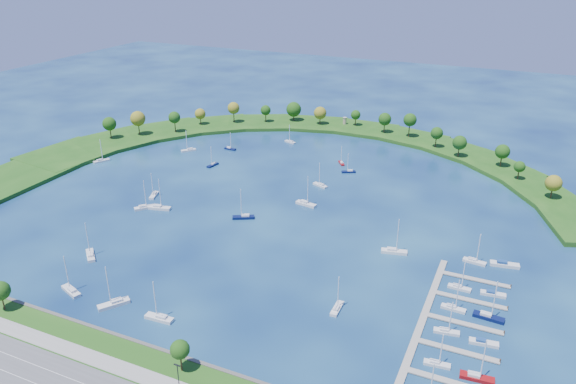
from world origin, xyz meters
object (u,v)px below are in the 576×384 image
at_px(moored_boat_1, 341,162).
at_px(moored_boat_11, 101,160).
at_px(moored_boat_18, 71,290).
at_px(docked_boat_8, 459,287).
at_px(moored_boat_8, 306,203).
at_px(harbor_tower, 345,121).
at_px(moored_boat_7, 213,164).
at_px(dock_system, 445,333).
at_px(moored_boat_4, 90,255).
at_px(docked_boat_7, 488,316).
at_px(moored_boat_2, 189,150).
at_px(docked_boat_5, 483,342).
at_px(moored_boat_12, 337,308).
at_px(moored_boat_17, 290,141).
at_px(docked_boat_6, 453,307).
at_px(docked_boat_2, 437,363).
at_px(docked_boat_11, 504,264).
at_px(moored_boat_9, 159,317).
at_px(moored_boat_3, 394,251).
at_px(docked_boat_10, 474,261).
at_px(moored_boat_16, 320,185).
at_px(docked_boat_3, 477,377).
at_px(docked_boat_9, 493,294).
at_px(moored_boat_14, 145,207).
at_px(moored_boat_15, 159,207).
at_px(moored_boat_6, 244,216).
at_px(moored_boat_5, 230,148).
at_px(docked_boat_4, 446,331).
at_px(moored_boat_10, 114,303).

relative_size(moored_boat_1, moored_boat_11, 0.76).
height_order(moored_boat_18, docked_boat_8, moored_boat_18).
xyz_separation_m(moored_boat_8, moored_boat_18, (-44.20, -93.47, -0.02)).
xyz_separation_m(harbor_tower, moored_boat_7, (-40.16, -92.21, -3.37)).
height_order(dock_system, moored_boat_4, moored_boat_4).
bearing_deg(docked_boat_7, moored_boat_18, -157.32).
relative_size(moored_boat_2, docked_boat_8, 1.09).
bearing_deg(docked_boat_5, moored_boat_8, 134.57).
height_order(moored_boat_11, moored_boat_18, moored_boat_18).
height_order(moored_boat_12, moored_boat_17, moored_boat_12).
bearing_deg(moored_boat_1, dock_system, 176.89).
relative_size(moored_boat_17, docked_boat_6, 0.96).
bearing_deg(docked_boat_2, docked_boat_11, 72.86).
distance_m(moored_boat_9, docked_boat_8, 96.99).
height_order(moored_boat_3, docked_boat_2, moored_boat_3).
bearing_deg(docked_boat_10, moored_boat_1, 142.32).
bearing_deg(harbor_tower, moored_boat_16, -77.83).
bearing_deg(moored_boat_7, moored_boat_2, -110.15).
xyz_separation_m(moored_boat_12, docked_boat_3, (43.46, -13.45, 0.04)).
xyz_separation_m(docked_boat_3, docked_boat_9, (-0.02, 41.80, -0.34)).
relative_size(moored_boat_8, moored_boat_14, 1.07).
relative_size(moored_boat_3, docked_boat_5, 1.67).
bearing_deg(moored_boat_9, moored_boat_18, -3.07).
distance_m(moored_boat_8, moored_boat_15, 63.47).
distance_m(moored_boat_4, docked_boat_8, 130.41).
bearing_deg(docked_boat_3, moored_boat_6, 145.86).
bearing_deg(docked_boat_6, docked_boat_2, -86.85).
bearing_deg(moored_boat_18, docked_boat_8, -134.78).
relative_size(moored_boat_14, docked_boat_5, 1.56).
distance_m(moored_boat_2, docked_boat_7, 190.63).
height_order(moored_boat_18, docked_boat_5, moored_boat_18).
bearing_deg(moored_boat_8, moored_boat_9, -85.96).
bearing_deg(moored_boat_12, moored_boat_9, 118.08).
relative_size(moored_boat_4, moored_boat_9, 1.00).
bearing_deg(moored_boat_15, moored_boat_3, -10.67).
bearing_deg(moored_boat_15, moored_boat_5, 84.18).
distance_m(moored_boat_9, docked_boat_4, 85.57).
xyz_separation_m(docked_boat_7, docked_boat_8, (-10.47, 12.70, -0.08)).
height_order(docked_boat_8, docked_boat_9, docked_boat_8).
bearing_deg(docked_boat_10, moored_boat_10, -137.17).
bearing_deg(docked_boat_7, moored_boat_11, 168.60).
height_order(moored_boat_10, moored_boat_16, moored_boat_10).
distance_m(moored_boat_5, moored_boat_18, 145.10).
height_order(moored_boat_12, docked_boat_2, moored_boat_12).
distance_m(docked_boat_4, docked_boat_7, 16.07).
bearing_deg(moored_boat_1, moored_boat_12, 163.77).
bearing_deg(moored_boat_4, moored_boat_8, -84.20).
bearing_deg(dock_system, moored_boat_17, 128.83).
distance_m(moored_boat_4, docked_boat_5, 136.58).
distance_m(docked_boat_5, docked_boat_6, 16.82).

